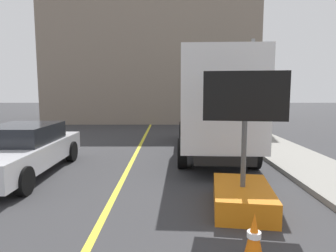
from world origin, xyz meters
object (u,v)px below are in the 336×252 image
object	(u,v)px
arrow_board_trailer	(241,185)
pickup_car	(20,150)
traffic_cone_mid_lane	(253,238)
highway_guide_sign	(236,70)
box_truck	(211,103)

from	to	relation	value
arrow_board_trailer	pickup_car	distance (m)	6.06
traffic_cone_mid_lane	pickup_car	bearing A→B (deg)	141.17
highway_guide_sign	traffic_cone_mid_lane	distance (m)	12.40
arrow_board_trailer	box_truck	xyz separation A→B (m)	(0.13, 5.03, 1.39)
box_truck	highway_guide_sign	world-z (taller)	highway_guide_sign
pickup_car	arrow_board_trailer	bearing A→B (deg)	-23.29
pickup_car	traffic_cone_mid_lane	bearing A→B (deg)	-38.83
traffic_cone_mid_lane	box_truck	bearing A→B (deg)	86.29
arrow_board_trailer	pickup_car	bearing A→B (deg)	156.71
arrow_board_trailer	traffic_cone_mid_lane	xyz separation A→B (m)	(-0.31, -1.83, -0.14)
arrow_board_trailer	box_truck	world-z (taller)	box_truck
arrow_board_trailer	highway_guide_sign	world-z (taller)	highway_guide_sign
box_truck	pickup_car	distance (m)	6.39
pickup_car	traffic_cone_mid_lane	size ratio (longest dim) A/B	7.02
box_truck	highway_guide_sign	xyz separation A→B (m)	(2.01, 4.89, 1.55)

